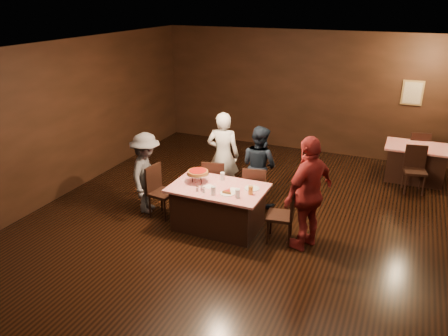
{
  "coord_description": "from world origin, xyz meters",
  "views": [
    {
      "loc": [
        2.15,
        -5.73,
        3.81
      ],
      "look_at": [
        -0.61,
        0.67,
        1.0
      ],
      "focal_mm": 35.0,
      "sensor_mm": 36.0,
      "label": 1
    }
  ],
  "objects_px": {
    "chair_end_right": "(280,215)",
    "diner_white_jacket": "(223,155)",
    "diner_grey_knit": "(146,173)",
    "glass_front_right": "(237,194)",
    "main_table": "(218,207)",
    "glass_back": "(222,176)",
    "chair_far_left": "(215,183)",
    "chair_back_far": "(416,150)",
    "chair_end_left": "(162,192)",
    "plate_empty": "(252,189)",
    "back_table": "(415,163)",
    "pizza_stand": "(198,172)",
    "diner_red_shirt": "(309,193)",
    "chair_back_near": "(415,170)",
    "diner_navy_hoodie": "(259,165)",
    "glass_amber": "(251,190)",
    "chair_far_right": "(255,190)",
    "glass_front_left": "(213,191)"
  },
  "relations": [
    {
      "from": "diner_red_shirt",
      "to": "glass_front_right",
      "type": "bearing_deg",
      "value": -52.01
    },
    {
      "from": "main_table",
      "to": "glass_front_right",
      "type": "height_order",
      "value": "glass_front_right"
    },
    {
      "from": "chair_end_left",
      "to": "chair_back_near",
      "type": "relative_size",
      "value": 1.0
    },
    {
      "from": "plate_empty",
      "to": "glass_front_left",
      "type": "xyz_separation_m",
      "value": [
        -0.5,
        -0.45,
        0.06
      ]
    },
    {
      "from": "diner_navy_hoodie",
      "to": "diner_red_shirt",
      "type": "distance_m",
      "value": 1.7
    },
    {
      "from": "diner_navy_hoodie",
      "to": "diner_grey_knit",
      "type": "height_order",
      "value": "diner_navy_hoodie"
    },
    {
      "from": "glass_amber",
      "to": "chair_back_near",
      "type": "bearing_deg",
      "value": 50.27
    },
    {
      "from": "chair_end_left",
      "to": "plate_empty",
      "type": "bearing_deg",
      "value": -77.55
    },
    {
      "from": "chair_far_right",
      "to": "diner_white_jacket",
      "type": "height_order",
      "value": "diner_white_jacket"
    },
    {
      "from": "chair_back_far",
      "to": "diner_navy_hoodie",
      "type": "bearing_deg",
      "value": 35.63
    },
    {
      "from": "diner_navy_hoodie",
      "to": "back_table",
      "type": "bearing_deg",
      "value": -114.74
    },
    {
      "from": "chair_end_right",
      "to": "diner_white_jacket",
      "type": "distance_m",
      "value": 1.98
    },
    {
      "from": "diner_navy_hoodie",
      "to": "glass_amber",
      "type": "height_order",
      "value": "diner_navy_hoodie"
    },
    {
      "from": "main_table",
      "to": "diner_navy_hoodie",
      "type": "xyz_separation_m",
      "value": [
        0.32,
        1.2,
        0.39
      ]
    },
    {
      "from": "chair_end_left",
      "to": "diner_grey_knit",
      "type": "relative_size",
      "value": 0.63
    },
    {
      "from": "main_table",
      "to": "glass_back",
      "type": "height_order",
      "value": "glass_back"
    },
    {
      "from": "diner_navy_hoodie",
      "to": "diner_red_shirt",
      "type": "height_order",
      "value": "diner_red_shirt"
    },
    {
      "from": "chair_back_near",
      "to": "chair_far_left",
      "type": "bearing_deg",
      "value": -158.0
    },
    {
      "from": "main_table",
      "to": "diner_navy_hoodie",
      "type": "height_order",
      "value": "diner_navy_hoodie"
    },
    {
      "from": "back_table",
      "to": "chair_end_right",
      "type": "distance_m",
      "value": 4.11
    },
    {
      "from": "glass_front_left",
      "to": "back_table",
      "type": "bearing_deg",
      "value": 52.41
    },
    {
      "from": "chair_far_left",
      "to": "diner_navy_hoodie",
      "type": "distance_m",
      "value": 0.9
    },
    {
      "from": "chair_back_far",
      "to": "glass_back",
      "type": "height_order",
      "value": "chair_back_far"
    },
    {
      "from": "diner_red_shirt",
      "to": "chair_far_right",
      "type": "bearing_deg",
      "value": -98.92
    },
    {
      "from": "plate_empty",
      "to": "diner_grey_knit",
      "type": "bearing_deg",
      "value": -177.6
    },
    {
      "from": "chair_back_near",
      "to": "pizza_stand",
      "type": "relative_size",
      "value": 2.5
    },
    {
      "from": "back_table",
      "to": "chair_far_left",
      "type": "xyz_separation_m",
      "value": [
        -3.46,
        -2.86,
        0.09
      ]
    },
    {
      "from": "pizza_stand",
      "to": "diner_grey_knit",
      "type": "bearing_deg",
      "value": 179.15
    },
    {
      "from": "chair_back_near",
      "to": "plate_empty",
      "type": "relative_size",
      "value": 3.8
    },
    {
      "from": "diner_grey_knit",
      "to": "pizza_stand",
      "type": "distance_m",
      "value": 1.08
    },
    {
      "from": "main_table",
      "to": "diner_red_shirt",
      "type": "xyz_separation_m",
      "value": [
        1.53,
        0.01,
        0.54
      ]
    },
    {
      "from": "diner_grey_knit",
      "to": "glass_front_right",
      "type": "relative_size",
      "value": 10.81
    },
    {
      "from": "chair_end_right",
      "to": "chair_back_near",
      "type": "xyz_separation_m",
      "value": [
        1.96,
        2.91,
        0.0
      ]
    },
    {
      "from": "diner_white_jacket",
      "to": "plate_empty",
      "type": "distance_m",
      "value": 1.44
    },
    {
      "from": "chair_far_left",
      "to": "chair_back_far",
      "type": "xyz_separation_m",
      "value": [
        3.46,
        3.46,
        0.0
      ]
    },
    {
      "from": "back_table",
      "to": "diner_red_shirt",
      "type": "bearing_deg",
      "value": -113.1
    },
    {
      "from": "glass_front_right",
      "to": "chair_end_right",
      "type": "bearing_deg",
      "value": 21.04
    },
    {
      "from": "diner_grey_knit",
      "to": "glass_amber",
      "type": "xyz_separation_m",
      "value": [
        2.06,
        -0.12,
        0.08
      ]
    },
    {
      "from": "diner_white_jacket",
      "to": "diner_grey_knit",
      "type": "distance_m",
      "value": 1.54
    },
    {
      "from": "chair_far_right",
      "to": "diner_white_jacket",
      "type": "bearing_deg",
      "value": -40.3
    },
    {
      "from": "diner_white_jacket",
      "to": "pizza_stand",
      "type": "relative_size",
      "value": 4.56
    },
    {
      "from": "chair_back_far",
      "to": "diner_grey_knit",
      "type": "xyz_separation_m",
      "value": [
        -4.52,
        -4.15,
        0.28
      ]
    },
    {
      "from": "pizza_stand",
      "to": "plate_empty",
      "type": "distance_m",
      "value": 0.97
    },
    {
      "from": "main_table",
      "to": "chair_end_right",
      "type": "xyz_separation_m",
      "value": [
        1.1,
        0.0,
        0.09
      ]
    },
    {
      "from": "back_table",
      "to": "glass_front_left",
      "type": "bearing_deg",
      "value": -127.59
    },
    {
      "from": "main_table",
      "to": "chair_end_right",
      "type": "height_order",
      "value": "chair_end_right"
    },
    {
      "from": "chair_end_right",
      "to": "glass_amber",
      "type": "bearing_deg",
      "value": -93.29
    },
    {
      "from": "pizza_stand",
      "to": "chair_end_left",
      "type": "bearing_deg",
      "value": -175.91
    },
    {
      "from": "chair_end_right",
      "to": "diner_navy_hoodie",
      "type": "relative_size",
      "value": 0.61
    },
    {
      "from": "diner_white_jacket",
      "to": "glass_back",
      "type": "bearing_deg",
      "value": 100.44
    }
  ]
}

